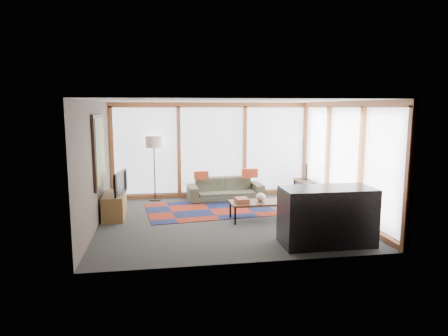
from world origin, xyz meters
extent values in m
plane|color=#2B2B29|center=(0.00, 0.00, 0.00)|extent=(5.50, 5.50, 0.00)
cube|color=#433733|center=(-2.75, 0.00, 1.30)|extent=(0.04, 5.00, 2.60)
cube|color=#433733|center=(0.00, -2.50, 1.30)|extent=(5.50, 0.04, 2.60)
cube|color=silver|center=(0.00, 0.00, 2.60)|extent=(5.50, 5.00, 0.04)
cube|color=white|center=(0.00, 2.47, 1.30)|extent=(5.30, 0.02, 2.35)
cube|color=white|center=(2.72, 0.00, 1.30)|extent=(0.02, 4.80, 2.35)
cube|color=black|center=(-2.71, 0.30, 1.55)|extent=(0.05, 1.35, 1.55)
cube|color=gold|center=(-2.69, 0.30, 1.55)|extent=(0.02, 1.20, 1.40)
cube|color=maroon|center=(-0.27, 0.93, 0.01)|extent=(3.18, 2.24, 0.01)
imported|color=#3A3C2C|center=(0.29, 1.95, 0.29)|extent=(2.04, 0.88, 0.59)
cube|color=#B93F1F|center=(-0.36, 1.91, 0.69)|extent=(0.39, 0.13, 0.21)
cube|color=#B93F1F|center=(0.96, 1.93, 0.71)|extent=(0.45, 0.19, 0.24)
cube|color=brown|center=(0.30, -0.16, 0.46)|extent=(0.30, 0.35, 0.11)
ellipsoid|color=silver|center=(0.75, -0.08, 0.50)|extent=(0.25, 0.25, 0.19)
ellipsoid|color=black|center=(2.39, 0.57, 0.56)|extent=(0.22, 0.22, 0.11)
ellipsoid|color=black|center=(2.39, 0.93, 0.55)|extent=(0.21, 0.21, 0.09)
cube|color=black|center=(2.49, 1.84, 0.73)|extent=(0.09, 0.34, 0.45)
cube|color=brown|center=(-2.47, 0.60, 0.27)|extent=(0.46, 1.09, 0.55)
imported|color=black|center=(-2.40, 0.56, 0.80)|extent=(0.28, 0.89, 0.51)
cube|color=black|center=(1.51, -1.85, 0.52)|extent=(1.66, 0.78, 1.04)
camera|label=1|loc=(-1.44, -8.44, 2.46)|focal=32.00mm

